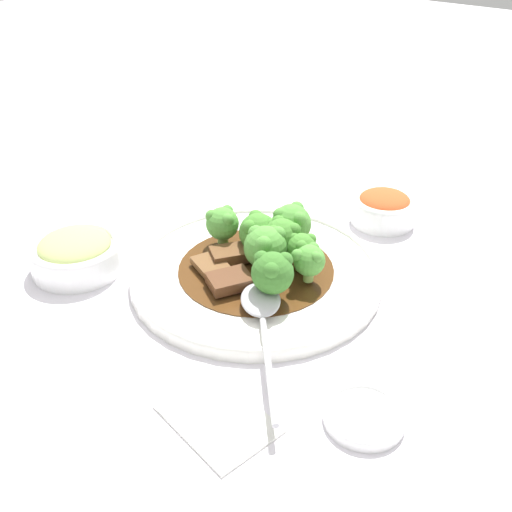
{
  "coord_description": "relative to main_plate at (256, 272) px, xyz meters",
  "views": [
    {
      "loc": [
        -0.38,
        0.51,
        0.44
      ],
      "look_at": [
        0.0,
        0.0,
        0.03
      ],
      "focal_mm": 42.0,
      "sensor_mm": 36.0,
      "label": 1
    }
  ],
  "objects": [
    {
      "name": "beef_strip_1",
      "position": [
        -0.0,
        0.05,
        0.02
      ],
      "size": [
        0.06,
        0.06,
        0.01
      ],
      "color": "#56331E",
      "rests_on": "main_plate"
    },
    {
      "name": "side_bowl_appetizer",
      "position": [
        0.2,
        0.12,
        0.01
      ],
      "size": [
        0.12,
        0.12,
        0.05
      ],
      "color": "white",
      "rests_on": "ground_plane"
    },
    {
      "name": "broccoli_floret_7",
      "position": [
        -0.07,
        -0.01,
        0.04
      ],
      "size": [
        0.04,
        0.04,
        0.05
      ],
      "color": "#8EB756",
      "rests_on": "main_plate"
    },
    {
      "name": "broccoli_floret_2",
      "position": [
        -0.02,
        -0.03,
        0.04
      ],
      "size": [
        0.05,
        0.05,
        0.06
      ],
      "color": "#7FA84C",
      "rests_on": "main_plate"
    },
    {
      "name": "broccoli_floret_6",
      "position": [
        -0.05,
        -0.03,
        0.04
      ],
      "size": [
        0.04,
        0.04,
        0.05
      ],
      "color": "#8EB756",
      "rests_on": "main_plate"
    },
    {
      "name": "serving_spoon",
      "position": [
        -0.06,
        0.07,
        0.02
      ],
      "size": [
        0.16,
        0.18,
        0.01
      ],
      "color": "#B7B7BC",
      "rests_on": "main_plate"
    },
    {
      "name": "paper_napkin",
      "position": [
        -0.11,
        0.21,
        -0.01
      ],
      "size": [
        0.12,
        0.1,
        0.01
      ],
      "color": "silver",
      "rests_on": "ground_plane"
    },
    {
      "name": "broccoli_floret_0",
      "position": [
        -0.01,
        0.0,
        0.04
      ],
      "size": [
        0.05,
        0.05,
        0.06
      ],
      "color": "#7FA84C",
      "rests_on": "main_plate"
    },
    {
      "name": "broccoli_floret_1",
      "position": [
        0.07,
        -0.02,
        0.04
      ],
      "size": [
        0.04,
        0.04,
        0.05
      ],
      "color": "#7FA84C",
      "rests_on": "main_plate"
    },
    {
      "name": "beef_strip_0",
      "position": [
        0.04,
        0.04,
        0.01
      ],
      "size": [
        0.06,
        0.05,
        0.01
      ],
      "color": "brown",
      "rests_on": "main_plate"
    },
    {
      "name": "beef_strip_2",
      "position": [
        0.03,
        0.0,
        0.02
      ],
      "size": [
        0.07,
        0.07,
        0.01
      ],
      "color": "brown",
      "rests_on": "main_plate"
    },
    {
      "name": "broccoli_floret_3",
      "position": [
        -0.05,
        0.04,
        0.04
      ],
      "size": [
        0.05,
        0.05,
        0.06
      ],
      "color": "#8EB756",
      "rests_on": "main_plate"
    },
    {
      "name": "broccoli_floret_4",
      "position": [
        -0.01,
        -0.06,
        0.05
      ],
      "size": [
        0.05,
        0.05,
        0.06
      ],
      "color": "#7FA84C",
      "rests_on": "main_plate"
    },
    {
      "name": "broccoli_floret_5",
      "position": [
        0.02,
        -0.03,
        0.04
      ],
      "size": [
        0.05,
        0.05,
        0.05
      ],
      "color": "#8EB756",
      "rests_on": "main_plate"
    },
    {
      "name": "sauce_dish",
      "position": [
        -0.22,
        0.13,
        -0.0
      ],
      "size": [
        0.08,
        0.08,
        0.01
      ],
      "color": "white",
      "rests_on": "ground_plane"
    },
    {
      "name": "main_plate",
      "position": [
        0.0,
        0.0,
        0.0
      ],
      "size": [
        0.32,
        0.32,
        0.02
      ],
      "color": "white",
      "rests_on": "ground_plane"
    },
    {
      "name": "side_bowl_kimchi",
      "position": [
        -0.06,
        -0.23,
        0.01
      ],
      "size": [
        0.09,
        0.09,
        0.05
      ],
      "color": "white",
      "rests_on": "ground_plane"
    },
    {
      "name": "ground_plane",
      "position": [
        0.0,
        0.0,
        -0.01
      ],
      "size": [
        4.0,
        4.0,
        0.0
      ],
      "primitive_type": "plane",
      "color": "silver"
    }
  ]
}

